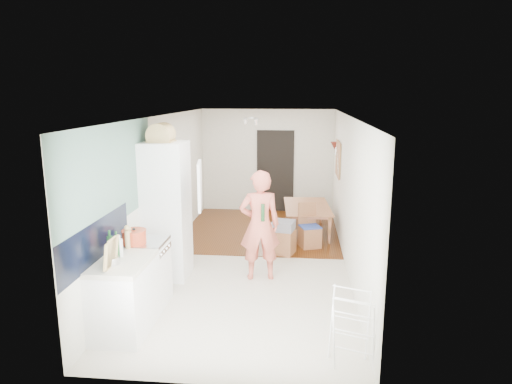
% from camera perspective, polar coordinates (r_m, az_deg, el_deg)
% --- Properties ---
extents(room_shell, '(3.20, 7.00, 2.50)m').
position_cam_1_polar(room_shell, '(7.72, -0.47, 0.13)').
color(room_shell, silver).
rests_on(room_shell, ground).
extents(floor, '(3.20, 7.00, 0.01)m').
position_cam_1_polar(floor, '(8.07, -0.45, -8.58)').
color(floor, beige).
rests_on(floor, ground).
extents(wood_floor_overlay, '(3.20, 3.30, 0.01)m').
position_cam_1_polar(wood_floor_overlay, '(9.81, 0.67, -4.71)').
color(wood_floor_overlay, '#552A0E').
rests_on(wood_floor_overlay, room_shell).
extents(sage_wall_panel, '(0.02, 3.00, 1.30)m').
position_cam_1_polar(sage_wall_panel, '(6.08, -17.61, 2.01)').
color(sage_wall_panel, slate).
rests_on(sage_wall_panel, room_shell).
extents(tile_splashback, '(0.02, 1.90, 0.50)m').
position_cam_1_polar(tile_splashback, '(5.76, -19.24, -5.86)').
color(tile_splashback, black).
rests_on(tile_splashback, room_shell).
extents(doorway_recess, '(0.90, 0.04, 2.00)m').
position_cam_1_polar(doorway_recess, '(11.16, 2.42, 2.60)').
color(doorway_recess, black).
rests_on(doorway_recess, room_shell).
extents(base_cabinet, '(0.60, 0.90, 0.86)m').
position_cam_1_polar(base_cabinet, '(5.90, -16.16, -12.69)').
color(base_cabinet, white).
rests_on(base_cabinet, room_shell).
extents(worktop, '(0.62, 0.92, 0.06)m').
position_cam_1_polar(worktop, '(5.73, -16.44, -8.51)').
color(worktop, beige).
rests_on(worktop, room_shell).
extents(range_cooker, '(0.60, 0.60, 0.88)m').
position_cam_1_polar(range_cooker, '(6.54, -13.74, -9.93)').
color(range_cooker, white).
rests_on(range_cooker, room_shell).
extents(cooker_top, '(0.60, 0.60, 0.04)m').
position_cam_1_polar(cooker_top, '(6.39, -13.95, -6.10)').
color(cooker_top, silver).
rests_on(cooker_top, room_shell).
extents(fridge_housing, '(0.66, 0.66, 2.15)m').
position_cam_1_polar(fridge_housing, '(7.26, -11.15, -2.31)').
color(fridge_housing, white).
rests_on(fridge_housing, room_shell).
extents(fridge_door, '(0.14, 0.56, 0.70)m').
position_cam_1_polar(fridge_door, '(6.71, -7.05, 0.81)').
color(fridge_door, white).
rests_on(fridge_door, room_shell).
extents(fridge_interior, '(0.02, 0.52, 0.66)m').
position_cam_1_polar(fridge_interior, '(7.07, -8.90, 1.34)').
color(fridge_interior, white).
rests_on(fridge_interior, room_shell).
extents(pinboard, '(0.03, 0.90, 0.70)m').
position_cam_1_polar(pinboard, '(9.53, 10.26, 4.09)').
color(pinboard, tan).
rests_on(pinboard, room_shell).
extents(pinboard_frame, '(0.00, 0.94, 0.74)m').
position_cam_1_polar(pinboard_frame, '(9.53, 10.17, 4.10)').
color(pinboard_frame, '#A76446').
rests_on(pinboard_frame, room_shell).
extents(wall_sconce, '(0.18, 0.18, 0.16)m').
position_cam_1_polar(wall_sconce, '(10.14, 9.79, 5.74)').
color(wall_sconce, maroon).
rests_on(wall_sconce, room_shell).
extents(person, '(0.82, 0.62, 2.05)m').
position_cam_1_polar(person, '(7.04, 0.47, -2.95)').
color(person, '#D86350').
rests_on(person, floor).
extents(dining_table, '(0.87, 1.45, 0.49)m').
position_cam_1_polar(dining_table, '(9.61, 6.55, -3.68)').
color(dining_table, '#A76446').
rests_on(dining_table, floor).
extents(dining_chair, '(0.46, 0.46, 0.85)m').
position_cam_1_polar(dining_chair, '(8.67, 6.76, -4.23)').
color(dining_chair, '#A76446').
rests_on(dining_chair, floor).
extents(stool, '(0.43, 0.43, 0.45)m').
position_cam_1_polar(stool, '(8.33, 3.57, -6.29)').
color(stool, '#A76446').
rests_on(stool, floor).
extents(grey_drape, '(0.45, 0.45, 0.17)m').
position_cam_1_polar(grey_drape, '(8.25, 3.43, -4.22)').
color(grey_drape, gray).
rests_on(grey_drape, stool).
extents(drying_rack, '(0.53, 0.50, 0.83)m').
position_cam_1_polar(drying_rack, '(5.17, 11.89, -16.43)').
color(drying_rack, white).
rests_on(drying_rack, floor).
extents(bread_bin, '(0.45, 0.44, 0.20)m').
position_cam_1_polar(bread_bin, '(7.08, -11.79, 6.98)').
color(bread_bin, tan).
rests_on(bread_bin, fridge_housing).
extents(red_casserole, '(0.37, 0.37, 0.19)m').
position_cam_1_polar(red_casserole, '(6.26, -14.98, -5.42)').
color(red_casserole, '#BD3D20').
rests_on(red_casserole, cooker_top).
extents(steel_pan, '(0.19, 0.19, 0.09)m').
position_cam_1_polar(steel_pan, '(5.62, -17.61, -8.19)').
color(steel_pan, silver).
rests_on(steel_pan, worktop).
extents(held_bottle, '(0.06, 0.06, 0.27)m').
position_cam_1_polar(held_bottle, '(6.83, 0.86, -2.60)').
color(held_bottle, '#17411D').
rests_on(held_bottle, person).
extents(bottle_a, '(0.09, 0.09, 0.30)m').
position_cam_1_polar(bottle_a, '(5.71, -17.75, -6.75)').
color(bottle_a, '#17411D').
rests_on(bottle_a, worktop).
extents(bottle_b, '(0.07, 0.07, 0.27)m').
position_cam_1_polar(bottle_b, '(5.78, -17.00, -6.64)').
color(bottle_b, '#17411D').
rests_on(bottle_b, worktop).
extents(bottle_c, '(0.09, 0.09, 0.22)m').
position_cam_1_polar(bottle_c, '(5.83, -16.71, -6.70)').
color(bottle_c, silver).
rests_on(bottle_c, worktop).
extents(pepper_mill_front, '(0.07, 0.07, 0.20)m').
position_cam_1_polar(pepper_mill_front, '(6.18, -15.54, -5.63)').
color(pepper_mill_front, tan).
rests_on(pepper_mill_front, worktop).
extents(pepper_mill_back, '(0.07, 0.07, 0.24)m').
position_cam_1_polar(pepper_mill_back, '(6.09, -15.77, -5.73)').
color(pepper_mill_back, tan).
rests_on(pepper_mill_back, worktop).
extents(chopping_boards, '(0.11, 0.26, 0.35)m').
position_cam_1_polar(chopping_boards, '(5.47, -17.68, -7.30)').
color(chopping_boards, tan).
rests_on(chopping_boards, worktop).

